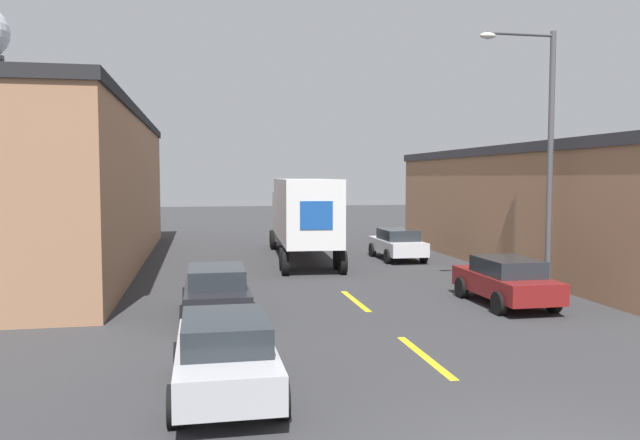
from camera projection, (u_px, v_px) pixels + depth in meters
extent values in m
cube|color=yellow|center=(425.00, 356.00, 14.18)|extent=(0.20, 3.44, 0.01)
cube|color=yellow|center=(355.00, 301.00, 20.54)|extent=(0.20, 3.44, 0.01)
cube|color=#9E7051|center=(603.00, 210.00, 29.55)|extent=(12.27, 21.61, 5.04)
cube|color=#333338|center=(604.00, 152.00, 29.36)|extent=(12.47, 21.81, 0.40)
cube|color=silver|center=(293.00, 215.00, 35.91)|extent=(2.46, 2.85, 2.76)
cube|color=white|center=(305.00, 209.00, 29.64)|extent=(2.99, 9.40, 2.88)
cube|color=#194CA3|center=(316.00, 215.00, 25.03)|extent=(1.33, 0.11, 1.15)
cylinder|color=black|center=(314.00, 238.00, 36.49)|extent=(0.34, 1.01, 1.00)
cylinder|color=black|center=(272.00, 239.00, 36.19)|extent=(0.34, 1.01, 1.00)
cylinder|color=black|center=(316.00, 240.00, 35.42)|extent=(0.34, 1.01, 1.00)
cylinder|color=black|center=(273.00, 241.00, 35.11)|extent=(0.34, 1.01, 1.00)
cylinder|color=black|center=(338.00, 258.00, 27.52)|extent=(0.34, 1.01, 1.00)
cylinder|color=black|center=(283.00, 259.00, 27.21)|extent=(0.34, 1.01, 1.00)
cylinder|color=black|center=(343.00, 262.00, 26.14)|extent=(0.34, 1.01, 1.00)
cylinder|color=black|center=(285.00, 263.00, 25.83)|extent=(0.34, 1.01, 1.00)
cube|color=#B2B2B7|center=(225.00, 360.00, 11.63)|extent=(1.77, 4.33, 0.64)
cube|color=#23282D|center=(225.00, 331.00, 11.46)|extent=(1.56, 2.25, 0.52)
cylinder|color=black|center=(266.00, 354.00, 13.13)|extent=(0.22, 0.70, 0.70)
cylinder|color=black|center=(179.00, 359.00, 12.80)|extent=(0.22, 0.70, 0.70)
cylinder|color=black|center=(282.00, 399.00, 10.50)|extent=(0.22, 0.70, 0.70)
cylinder|color=black|center=(174.00, 406.00, 10.17)|extent=(0.22, 0.70, 0.70)
cube|color=silver|center=(397.00, 246.00, 30.79)|extent=(1.77, 4.33, 0.64)
cube|color=#23282D|center=(398.00, 235.00, 30.62)|extent=(1.56, 2.25, 0.52)
cylinder|color=black|center=(405.00, 249.00, 32.30)|extent=(0.22, 0.70, 0.70)
cylinder|color=black|center=(372.00, 250.00, 31.96)|extent=(0.22, 0.70, 0.70)
cylinder|color=black|center=(424.00, 255.00, 29.66)|extent=(0.22, 0.70, 0.70)
cylinder|color=black|center=(388.00, 256.00, 29.33)|extent=(0.22, 0.70, 0.70)
cube|color=maroon|center=(505.00, 284.00, 19.88)|extent=(1.77, 4.33, 0.64)
cube|color=#23282D|center=(507.00, 266.00, 19.71)|extent=(1.56, 2.25, 0.52)
cylinder|color=black|center=(510.00, 286.00, 21.38)|extent=(0.22, 0.70, 0.70)
cylinder|color=black|center=(462.00, 288.00, 21.05)|extent=(0.22, 0.70, 0.70)
cylinder|color=black|center=(554.00, 301.00, 18.75)|extent=(0.22, 0.70, 0.70)
cylinder|color=black|center=(499.00, 303.00, 18.42)|extent=(0.22, 0.70, 0.70)
cube|color=black|center=(217.00, 295.00, 17.98)|extent=(1.77, 4.33, 0.64)
cube|color=#23282D|center=(216.00, 276.00, 17.82)|extent=(1.56, 2.25, 0.52)
cylinder|color=black|center=(244.00, 296.00, 19.49)|extent=(0.22, 0.70, 0.70)
cylinder|color=black|center=(186.00, 298.00, 19.16)|extent=(0.22, 0.70, 0.70)
cylinder|color=black|center=(251.00, 315.00, 16.86)|extent=(0.22, 0.70, 0.70)
cylinder|color=black|center=(184.00, 318.00, 16.52)|extent=(0.22, 0.70, 0.70)
cylinder|color=#47474C|center=(5.00, 140.00, 54.40)|extent=(0.28, 0.28, 14.58)
cylinder|color=#4C4C51|center=(550.00, 164.00, 21.50)|extent=(0.20, 0.20, 9.03)
cylinder|color=#4C4C51|center=(521.00, 34.00, 20.97)|extent=(2.40, 0.11, 0.11)
ellipsoid|color=silver|center=(488.00, 36.00, 20.75)|extent=(0.56, 0.32, 0.22)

